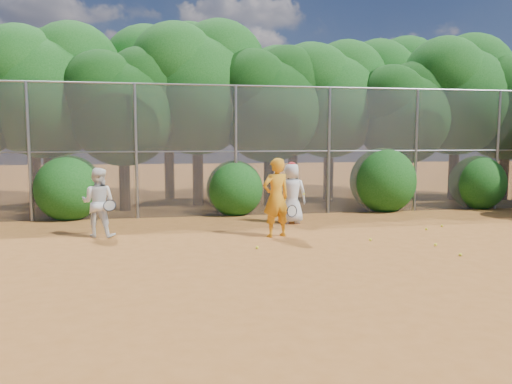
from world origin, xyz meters
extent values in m
plane|color=#9C5923|center=(0.00, 0.00, 0.00)|extent=(80.00, 80.00, 0.00)
cylinder|color=gray|center=(-7.00, 6.00, 2.00)|extent=(0.09, 0.09, 4.00)
cylinder|color=gray|center=(-4.00, 6.00, 2.00)|extent=(0.09, 0.09, 4.00)
cylinder|color=gray|center=(-1.00, 6.00, 2.00)|extent=(0.09, 0.09, 4.00)
cylinder|color=gray|center=(2.00, 6.00, 2.00)|extent=(0.09, 0.09, 4.00)
cylinder|color=gray|center=(5.00, 6.00, 2.00)|extent=(0.09, 0.09, 4.00)
cylinder|color=gray|center=(8.00, 6.00, 2.00)|extent=(0.09, 0.09, 4.00)
cylinder|color=gray|center=(0.00, 6.00, 4.00)|extent=(20.00, 0.05, 0.05)
cylinder|color=gray|center=(0.00, 6.00, 2.00)|extent=(20.00, 0.04, 0.04)
cube|color=slate|center=(0.00, 6.00, 2.00)|extent=(20.00, 0.02, 4.00)
cylinder|color=black|center=(-7.00, 8.50, 1.26)|extent=(0.38, 0.38, 2.52)
sphere|color=#124B13|center=(-7.00, 8.50, 3.73)|extent=(4.03, 4.03, 4.03)
sphere|color=#124B13|center=(-6.19, 8.90, 4.74)|extent=(3.23, 3.23, 3.23)
sphere|color=#124B13|center=(-7.71, 8.20, 4.54)|extent=(3.02, 3.02, 3.02)
cylinder|color=black|center=(-4.50, 7.80, 1.08)|extent=(0.36, 0.36, 2.17)
sphere|color=black|center=(-4.50, 7.80, 3.21)|extent=(3.47, 3.47, 3.47)
sphere|color=black|center=(-3.81, 8.15, 4.08)|extent=(2.78, 2.78, 2.78)
sphere|color=black|center=(-5.11, 7.54, 3.91)|extent=(2.60, 2.60, 2.60)
cylinder|color=black|center=(-2.00, 8.80, 1.33)|extent=(0.39, 0.39, 2.66)
sphere|color=#124B13|center=(-2.00, 8.80, 3.94)|extent=(4.26, 4.26, 4.26)
sphere|color=#124B13|center=(-1.15, 9.23, 5.00)|extent=(3.40, 3.40, 3.40)
sphere|color=#124B13|center=(-2.74, 8.48, 4.79)|extent=(3.19, 3.19, 3.19)
cylinder|color=black|center=(0.50, 8.20, 1.14)|extent=(0.37, 0.37, 2.27)
sphere|color=black|center=(0.50, 8.20, 3.37)|extent=(3.64, 3.64, 3.64)
sphere|color=black|center=(1.23, 8.56, 4.28)|extent=(2.91, 2.91, 2.91)
sphere|color=black|center=(-0.14, 7.93, 4.10)|extent=(2.73, 2.73, 2.73)
cylinder|color=black|center=(3.00, 9.00, 1.22)|extent=(0.38, 0.38, 2.45)
sphere|color=#124B13|center=(3.00, 9.00, 3.63)|extent=(3.92, 3.92, 3.92)
sphere|color=#124B13|center=(3.78, 9.39, 4.61)|extent=(3.14, 3.14, 3.14)
sphere|color=#124B13|center=(2.31, 8.71, 4.41)|extent=(2.94, 2.94, 2.94)
cylinder|color=black|center=(5.50, 8.00, 1.05)|extent=(0.36, 0.36, 2.10)
sphere|color=black|center=(5.50, 8.00, 3.11)|extent=(3.36, 3.36, 3.36)
sphere|color=black|center=(6.17, 8.34, 3.95)|extent=(2.69, 2.69, 2.69)
sphere|color=black|center=(4.91, 7.75, 3.78)|extent=(2.52, 2.52, 2.52)
cylinder|color=black|center=(8.00, 8.60, 1.29)|extent=(0.39, 0.39, 2.59)
sphere|color=#124B13|center=(8.00, 8.60, 3.83)|extent=(4.14, 4.14, 4.14)
sphere|color=#124B13|center=(8.83, 9.01, 4.87)|extent=(3.32, 3.32, 3.32)
sphere|color=#124B13|center=(7.27, 8.29, 4.66)|extent=(3.11, 3.11, 3.11)
cylinder|color=black|center=(10.00, 8.30, 1.15)|extent=(0.37, 0.37, 2.31)
sphere|color=black|center=(10.00, 8.30, 3.42)|extent=(3.70, 3.70, 3.70)
sphere|color=black|center=(9.35, 8.02, 4.16)|extent=(2.77, 2.77, 2.77)
cylinder|color=black|center=(-8.00, 10.80, 1.31)|extent=(0.39, 0.39, 2.62)
sphere|color=#124B13|center=(-8.00, 10.80, 3.88)|extent=(4.20, 4.20, 4.20)
sphere|color=#124B13|center=(-7.16, 11.22, 4.94)|extent=(3.36, 3.36, 3.36)
sphere|color=#124B13|center=(-8.73, 10.49, 4.72)|extent=(3.15, 3.15, 3.15)
cylinder|color=black|center=(-3.00, 11.00, 1.40)|extent=(0.40, 0.40, 2.80)
sphere|color=#124B13|center=(-3.00, 11.00, 4.14)|extent=(4.48, 4.48, 4.48)
sphere|color=#124B13|center=(-2.10, 11.45, 5.26)|extent=(3.58, 3.58, 3.58)
sphere|color=#124B13|center=(-3.78, 10.66, 5.04)|extent=(3.36, 3.36, 3.36)
cylinder|color=black|center=(2.00, 10.60, 1.26)|extent=(0.38, 0.38, 2.52)
sphere|color=#124B13|center=(2.00, 10.60, 3.73)|extent=(4.03, 4.03, 4.03)
sphere|color=#124B13|center=(2.81, 11.00, 4.74)|extent=(3.23, 3.23, 3.23)
sphere|color=#124B13|center=(1.29, 10.30, 4.54)|extent=(3.02, 3.02, 3.02)
cylinder|color=black|center=(6.50, 11.20, 1.36)|extent=(0.40, 0.40, 2.73)
sphere|color=#124B13|center=(6.50, 11.20, 4.04)|extent=(4.37, 4.37, 4.37)
sphere|color=#124B13|center=(7.37, 11.64, 5.13)|extent=(3.49, 3.49, 3.49)
sphere|color=#124B13|center=(5.74, 10.87, 4.91)|extent=(3.28, 3.28, 3.28)
sphere|color=#124B13|center=(-6.00, 6.30, 1.00)|extent=(2.00, 2.00, 2.00)
sphere|color=#124B13|center=(-1.00, 6.30, 0.90)|extent=(1.80, 1.80, 1.80)
sphere|color=#124B13|center=(4.00, 6.30, 1.10)|extent=(2.20, 2.20, 2.20)
sphere|color=#124B13|center=(7.50, 6.30, 0.95)|extent=(1.90, 1.90, 1.90)
imported|color=orange|center=(-0.52, 2.44, 0.96)|extent=(0.80, 0.63, 1.92)
torus|color=black|center=(-0.17, 2.24, 0.65)|extent=(0.30, 0.16, 0.30)
cylinder|color=black|center=(-0.25, 2.44, 0.63)|extent=(0.14, 0.27, 0.05)
imported|color=silver|center=(0.35, 4.28, 0.85)|extent=(0.87, 0.61, 1.71)
ellipsoid|color=red|center=(0.35, 4.28, 1.67)|extent=(0.22, 0.22, 0.13)
sphere|color=yellow|center=(0.65, 4.08, 0.85)|extent=(0.07, 0.07, 0.07)
imported|color=white|center=(-4.77, 3.21, 0.84)|extent=(0.94, 0.81, 1.68)
torus|color=black|center=(-4.47, 2.91, 0.80)|extent=(0.31, 0.18, 0.28)
cylinder|color=black|center=(-4.46, 3.10, 0.70)|extent=(0.05, 0.26, 0.16)
sphere|color=yellow|center=(1.54, 1.52, 0.03)|extent=(0.07, 0.07, 0.07)
sphere|color=yellow|center=(3.54, 2.57, 0.03)|extent=(0.07, 0.07, 0.07)
sphere|color=yellow|center=(2.73, -0.25, 0.03)|extent=(0.07, 0.07, 0.07)
sphere|color=yellow|center=(-1.22, 1.16, 0.03)|extent=(0.07, 0.07, 0.07)
sphere|color=yellow|center=(4.21, 2.94, 0.03)|extent=(0.07, 0.07, 0.07)
sphere|color=yellow|center=(2.75, 0.73, 0.03)|extent=(0.07, 0.07, 0.07)
camera|label=1|loc=(-3.13, -9.29, 2.36)|focal=35.00mm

